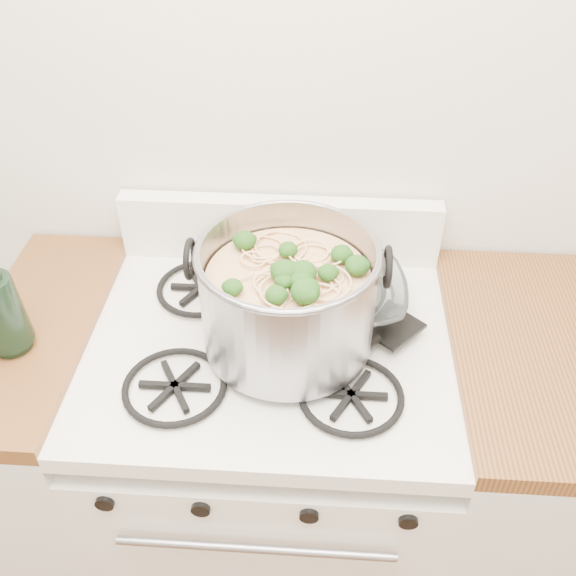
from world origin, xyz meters
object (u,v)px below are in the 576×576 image
at_px(gas_range, 273,471).
at_px(spatula, 394,325).
at_px(stock_pot, 288,299).
at_px(glass_bowl, 341,301).

distance_m(gas_range, spatula, 0.56).
relative_size(stock_pot, spatula, 1.23).
bearing_deg(gas_range, stock_pot, -18.18).
bearing_deg(glass_bowl, stock_pot, -134.07).
relative_size(spatula, glass_bowl, 2.78).
bearing_deg(stock_pot, glass_bowl, 45.93).
bearing_deg(spatula, gas_range, -130.64).
bearing_deg(spatula, stock_pot, -126.00).
bearing_deg(stock_pot, spatula, 11.39).
height_order(stock_pot, spatula, stock_pot).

